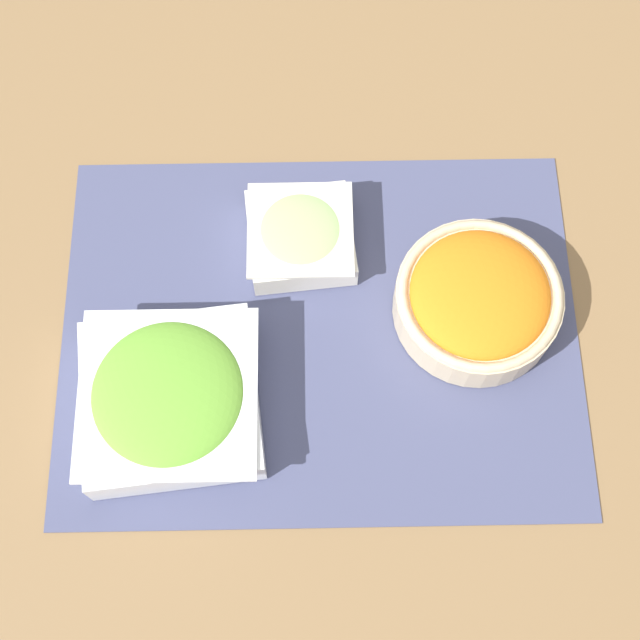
# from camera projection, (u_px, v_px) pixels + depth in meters

# --- Properties ---
(ground_plane) EXTENTS (3.00, 3.00, 0.00)m
(ground_plane) POSITION_uv_depth(u_px,v_px,m) (320.00, 331.00, 1.03)
(ground_plane) COLOR olive
(placemat) EXTENTS (0.60, 0.45, 0.00)m
(placemat) POSITION_uv_depth(u_px,v_px,m) (320.00, 330.00, 1.03)
(placemat) COLOR #474C70
(placemat) RESTS_ON ground_plane
(lettuce_bowl) EXTENTS (0.21, 0.21, 0.07)m
(lettuce_bowl) POSITION_uv_depth(u_px,v_px,m) (170.00, 398.00, 0.96)
(lettuce_bowl) COLOR white
(lettuce_bowl) RESTS_ON placemat
(cucumber_bowl) EXTENTS (0.13, 0.13, 0.05)m
(cucumber_bowl) POSITION_uv_depth(u_px,v_px,m) (301.00, 235.00, 1.05)
(cucumber_bowl) COLOR silver
(cucumber_bowl) RESTS_ON placemat
(carrot_bowl) EXTENTS (0.19, 0.19, 0.07)m
(carrot_bowl) POSITION_uv_depth(u_px,v_px,m) (478.00, 299.00, 1.00)
(carrot_bowl) COLOR beige
(carrot_bowl) RESTS_ON placemat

